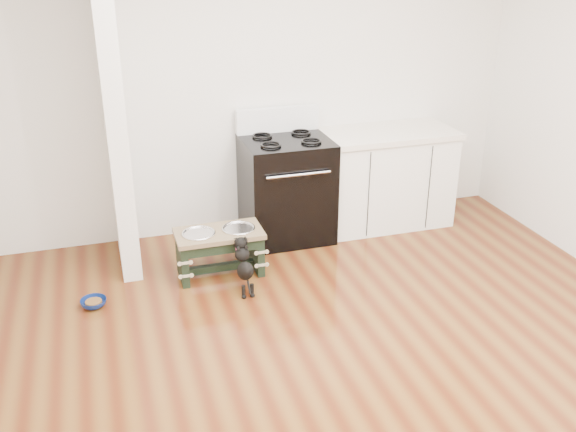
# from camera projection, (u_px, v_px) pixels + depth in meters

# --- Properties ---
(ground) EXTENTS (5.00, 5.00, 0.00)m
(ground) POSITION_uv_depth(u_px,v_px,m) (349.00, 383.00, 3.98)
(ground) COLOR #4D1F0D
(ground) RESTS_ON ground
(room_shell) EXTENTS (5.00, 5.00, 5.00)m
(room_shell) POSITION_uv_depth(u_px,v_px,m) (362.00, 131.00, 3.33)
(room_shell) COLOR silver
(room_shell) RESTS_ON ground
(partition_wall) EXTENTS (0.15, 0.80, 2.70)m
(partition_wall) POSITION_uv_depth(u_px,v_px,m) (112.00, 104.00, 4.96)
(partition_wall) COLOR silver
(partition_wall) RESTS_ON ground
(oven_range) EXTENTS (0.76, 0.69, 1.14)m
(oven_range) POSITION_uv_depth(u_px,v_px,m) (286.00, 187.00, 5.75)
(oven_range) COLOR black
(oven_range) RESTS_ON ground
(cabinet_run) EXTENTS (1.24, 0.64, 0.91)m
(cabinet_run) POSITION_uv_depth(u_px,v_px,m) (385.00, 178.00, 6.04)
(cabinet_run) COLOR white
(cabinet_run) RESTS_ON ground
(dog_feeder) EXTENTS (0.70, 0.37, 0.40)m
(dog_feeder) POSITION_uv_depth(u_px,v_px,m) (220.00, 244.00, 5.16)
(dog_feeder) COLOR black
(dog_feeder) RESTS_ON ground
(puppy) EXTENTS (0.12, 0.36, 0.43)m
(puppy) POSITION_uv_depth(u_px,v_px,m) (244.00, 264.00, 4.93)
(puppy) COLOR black
(puppy) RESTS_ON ground
(floor_bowl) EXTENTS (0.23, 0.23, 0.06)m
(floor_bowl) POSITION_uv_depth(u_px,v_px,m) (94.00, 303.00, 4.79)
(floor_bowl) COLOR navy
(floor_bowl) RESTS_ON ground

